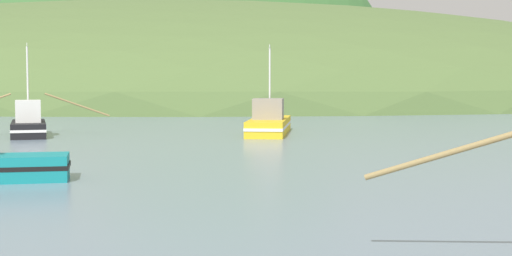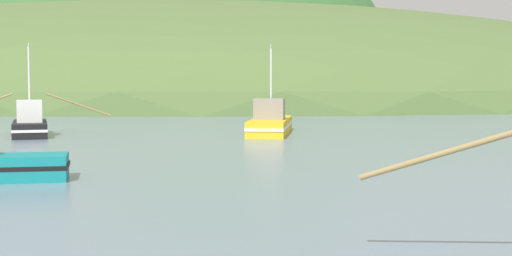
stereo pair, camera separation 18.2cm
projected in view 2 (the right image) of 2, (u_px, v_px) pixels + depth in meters
hill_far_center at (161, 97)px, 156.87m from camera, size 211.21×168.97×36.96m
hill_far_right at (216, 91)px, 234.79m from camera, size 116.11×92.89×103.79m
hill_mid_left at (54, 89)px, 272.82m from camera, size 175.95×140.76×88.90m
fishing_boat_yellow at (270, 123)px, 49.39m from camera, size 3.42×9.70×6.02m
fishing_boat_black at (30, 125)px, 47.53m from camera, size 9.18×6.93×6.03m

